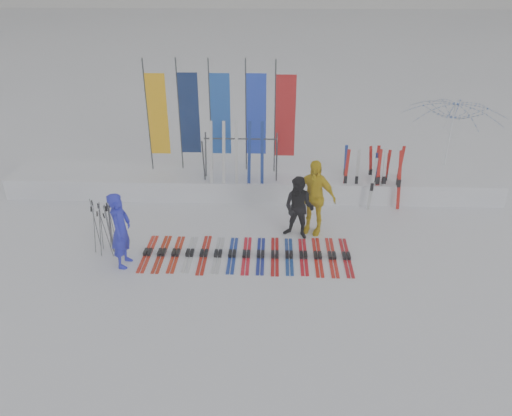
{
  "coord_description": "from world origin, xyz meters",
  "views": [
    {
      "loc": [
        0.57,
        -8.71,
        6.27
      ],
      "look_at": [
        0.2,
        1.6,
        1.0
      ],
      "focal_mm": 35.0,
      "sensor_mm": 36.0,
      "label": 1
    }
  ],
  "objects_px": {
    "person_black": "(299,208)",
    "person_yellow": "(314,197)",
    "person_blue": "(121,230)",
    "ski_row": "(247,254)",
    "ski_rack": "(240,153)",
    "tent_canopy": "(449,142)"
  },
  "relations": [
    {
      "from": "tent_canopy",
      "to": "ski_row",
      "type": "relative_size",
      "value": 0.61
    },
    {
      "from": "ski_row",
      "to": "person_yellow",
      "type": "bearing_deg",
      "value": 37.5
    },
    {
      "from": "person_yellow",
      "to": "ski_row",
      "type": "relative_size",
      "value": 0.4
    },
    {
      "from": "person_blue",
      "to": "ski_rack",
      "type": "height_order",
      "value": "ski_rack"
    },
    {
      "from": "person_yellow",
      "to": "ski_rack",
      "type": "xyz_separation_m",
      "value": [
        -1.91,
        1.88,
        0.42
      ]
    },
    {
      "from": "person_black",
      "to": "person_blue",
      "type": "bearing_deg",
      "value": -139.57
    },
    {
      "from": "tent_canopy",
      "to": "ski_rack",
      "type": "distance_m",
      "value": 6.2
    },
    {
      "from": "tent_canopy",
      "to": "ski_row",
      "type": "height_order",
      "value": "tent_canopy"
    },
    {
      "from": "person_blue",
      "to": "ski_rack",
      "type": "bearing_deg",
      "value": -29.54
    },
    {
      "from": "person_blue",
      "to": "person_black",
      "type": "bearing_deg",
      "value": -66.15
    },
    {
      "from": "ski_row",
      "to": "ski_rack",
      "type": "bearing_deg",
      "value": 96.1
    },
    {
      "from": "person_black",
      "to": "ski_rack",
      "type": "bearing_deg",
      "value": 146.75
    },
    {
      "from": "ski_row",
      "to": "person_black",
      "type": "bearing_deg",
      "value": 37.26
    },
    {
      "from": "person_blue",
      "to": "ski_row",
      "type": "distance_m",
      "value": 2.9
    },
    {
      "from": "tent_canopy",
      "to": "person_yellow",
      "type": "bearing_deg",
      "value": -143.04
    },
    {
      "from": "person_yellow",
      "to": "ski_rack",
      "type": "distance_m",
      "value": 2.71
    },
    {
      "from": "person_blue",
      "to": "person_yellow",
      "type": "xyz_separation_m",
      "value": [
        4.31,
        1.66,
        0.08
      ]
    },
    {
      "from": "tent_canopy",
      "to": "ski_rack",
      "type": "height_order",
      "value": "tent_canopy"
    },
    {
      "from": "person_yellow",
      "to": "tent_canopy",
      "type": "height_order",
      "value": "tent_canopy"
    },
    {
      "from": "person_black",
      "to": "ski_row",
      "type": "xyz_separation_m",
      "value": [
        -1.22,
        -0.92,
        -0.76
      ]
    },
    {
      "from": "person_black",
      "to": "person_yellow",
      "type": "distance_m",
      "value": 0.49
    },
    {
      "from": "person_yellow",
      "to": "ski_rack",
      "type": "height_order",
      "value": "person_yellow"
    }
  ]
}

